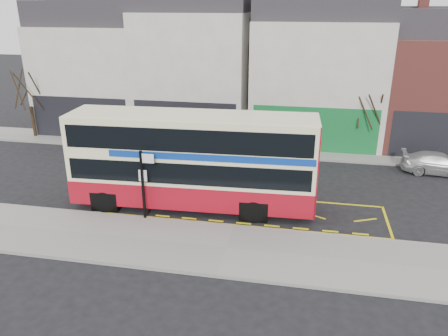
% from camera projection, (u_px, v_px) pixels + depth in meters
% --- Properties ---
extents(ground, '(120.00, 120.00, 0.00)m').
position_uv_depth(ground, '(235.00, 224.00, 20.31)').
color(ground, black).
rests_on(ground, ground).
extents(pavement, '(40.00, 4.00, 0.15)m').
position_uv_depth(pavement, '(226.00, 249.00, 18.18)').
color(pavement, gray).
rests_on(pavement, ground).
extents(kerb, '(40.00, 0.15, 0.15)m').
position_uv_depth(kerb, '(234.00, 227.00, 19.94)').
color(kerb, gray).
rests_on(kerb, ground).
extents(far_pavement, '(50.00, 3.00, 0.15)m').
position_uv_depth(far_pavement, '(262.00, 149.00, 30.37)').
color(far_pavement, gray).
rests_on(far_pavement, ground).
extents(road_markings, '(14.00, 3.40, 0.01)m').
position_uv_depth(road_markings, '(241.00, 209.00, 21.78)').
color(road_markings, yellow).
rests_on(road_markings, ground).
extents(terrace_far_left, '(8.00, 8.01, 10.80)m').
position_uv_depth(terrace_far_left, '(100.00, 67.00, 34.71)').
color(terrace_far_left, silver).
rests_on(terrace_far_left, ground).
extents(terrace_left, '(8.00, 8.01, 11.80)m').
position_uv_depth(terrace_left, '(197.00, 63.00, 33.12)').
color(terrace_left, silver).
rests_on(terrace_left, ground).
extents(terrace_green_shop, '(9.00, 8.01, 11.30)m').
position_uv_depth(terrace_green_shop, '(318.00, 70.00, 31.61)').
color(terrace_green_shop, silver).
rests_on(terrace_green_shop, ground).
extents(double_decker_bus, '(12.00, 3.24, 4.75)m').
position_uv_depth(double_decker_bus, '(193.00, 160.00, 21.23)').
color(double_decker_bus, '#F7F2BC').
rests_on(double_decker_bus, ground).
extents(bus_stop_post, '(0.83, 0.14, 3.33)m').
position_uv_depth(bus_stop_post, '(144.00, 179.00, 19.94)').
color(bus_stop_post, black).
rests_on(bus_stop_post, pavement).
extents(car_silver, '(4.12, 2.40, 1.32)m').
position_uv_depth(car_silver, '(153.00, 145.00, 29.47)').
color(car_silver, '#ADACB1').
rests_on(car_silver, ground).
extents(car_grey, '(4.08, 2.41, 1.27)m').
position_uv_depth(car_grey, '(237.00, 150.00, 28.40)').
color(car_grey, '#464A4F').
rests_on(car_grey, ground).
extents(car_white, '(4.45, 2.06, 1.26)m').
position_uv_depth(car_white, '(440.00, 164.00, 26.11)').
color(car_white, '#BBBBBB').
rests_on(car_white, ground).
extents(street_tree_left, '(3.00, 3.00, 6.48)m').
position_uv_depth(street_tree_left, '(27.00, 79.00, 31.69)').
color(street_tree_left, '#312315').
rests_on(street_tree_left, ground).
extents(street_tree_right, '(2.53, 2.53, 5.47)m').
position_uv_depth(street_tree_right, '(370.00, 100.00, 28.15)').
color(street_tree_right, '#312315').
rests_on(street_tree_right, ground).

